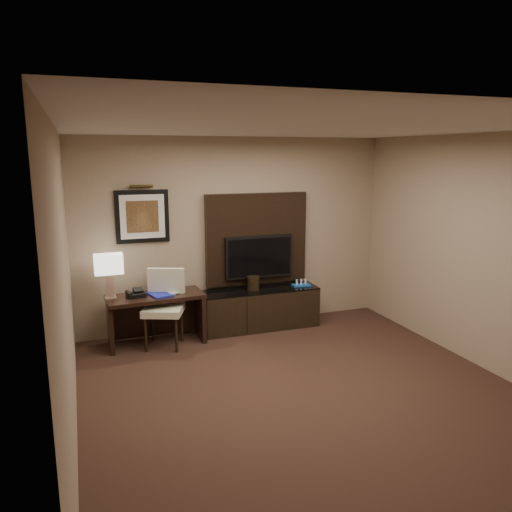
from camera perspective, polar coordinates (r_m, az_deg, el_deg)
name	(u,v)px	position (r m, az deg, el deg)	size (l,w,h in m)	color
floor	(311,400)	(5.33, 6.26, -16.08)	(4.50, 5.00, 0.01)	#321D16
ceiling	(317,127)	(4.73, 7.01, 14.37)	(4.50, 5.00, 0.01)	silver
wall_back	(235,233)	(7.13, -2.37, 2.61)	(4.50, 0.01, 2.70)	gray
wall_left	(65,293)	(4.36, -20.95, -3.99)	(0.01, 5.00, 2.70)	gray
wall_right	(495,255)	(6.18, 25.64, 0.05)	(0.01, 5.00, 2.70)	gray
desk	(156,319)	(6.74, -11.31, -7.09)	(1.24, 0.53, 0.66)	black
credenza	(260,309)	(7.19, 0.48, -6.03)	(1.67, 0.46, 0.58)	black
tv_wall_panel	(257,238)	(7.18, 0.06, 2.04)	(1.50, 0.12, 1.30)	black
tv	(259,257)	(7.14, 0.34, -0.07)	(1.00, 0.08, 0.60)	black
artwork	(142,216)	(6.79, -12.87, 4.43)	(0.70, 0.04, 0.70)	black
picture_light	(141,186)	(6.72, -12.98, 7.78)	(0.04, 0.04, 0.30)	#3C2D13
desk_chair	(164,309)	(6.55, -10.52, -5.98)	(0.49, 0.56, 1.01)	beige
table_lamp	(109,277)	(6.57, -16.42, -2.27)	(0.34, 0.20, 0.56)	#9B7960
desk_phone	(136,293)	(6.59, -13.56, -4.10)	(0.21, 0.19, 0.11)	black
blue_folder	(160,294)	(6.62, -10.90, -4.32)	(0.25, 0.33, 0.02)	#17209B
book	(167,285)	(6.63, -10.17, -3.34)	(0.17, 0.02, 0.22)	#B8AE90
water_bottle	(182,286)	(6.71, -8.48, -3.36)	(0.06, 0.06, 0.17)	silver
ice_bucket	(253,283)	(7.05, -0.31, -3.10)	(0.18, 0.18, 0.20)	black
minibar_tray	(301,283)	(7.31, 5.18, -3.05)	(0.26, 0.16, 0.09)	#1A55AD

